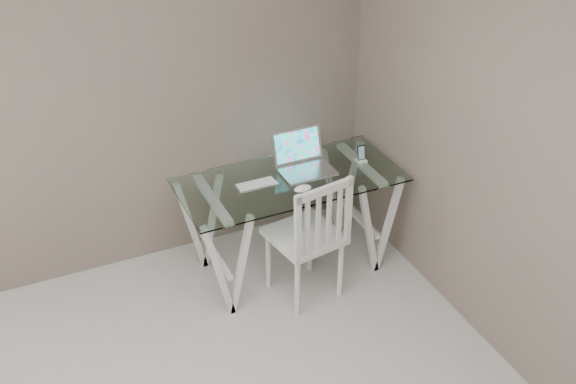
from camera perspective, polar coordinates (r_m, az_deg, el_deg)
name	(u,v)px	position (r m, az deg, el deg)	size (l,w,h in m)	color
room	(169,235)	(2.64, -9.39, -3.39)	(4.50, 4.52, 2.71)	#A9A7A2
desk	(290,223)	(5.02, 0.13, -2.50)	(1.50, 0.70, 0.75)	silver
chair	(312,234)	(4.68, 1.87, -3.34)	(0.50, 0.50, 0.95)	silver
laptop	(303,160)	(4.93, 1.17, 2.52)	(0.36, 0.32, 0.25)	#BBBBC0
keyboard	(256,184)	(4.76, -2.51, 0.60)	(0.28, 0.12, 0.01)	silver
mouse	(303,189)	(4.68, 1.18, 0.27)	(0.12, 0.07, 0.04)	white
phone_dock	(361,157)	(5.04, 5.81, 2.76)	(0.06, 0.06, 0.12)	white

